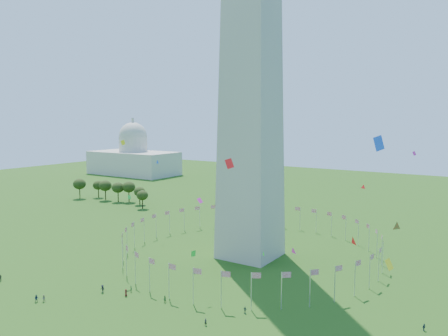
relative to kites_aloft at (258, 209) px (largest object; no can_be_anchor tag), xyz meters
The scene contains 6 objects.
ground 35.93m from the kites_aloft, 132.14° to the right, with size 600.00×600.00×0.00m, color #1F4811.
flag_ring 39.25m from the kites_aloft, 122.51° to the left, with size 80.24×80.24×9.00m.
capitol_building 254.69m from the kites_aloft, 141.27° to the left, with size 70.00×35.00×46.00m, color beige, non-canonical shape.
crowd 34.78m from the kites_aloft, 118.91° to the right, with size 101.94×53.86×1.96m.
kites_aloft is the anchor object (origin of this frame).
tree_line_west 145.47m from the kites_aloft, 150.84° to the left, with size 54.68×15.05×10.73m.
Camera 1 is at (67.20, -68.60, 43.88)m, focal length 35.00 mm.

